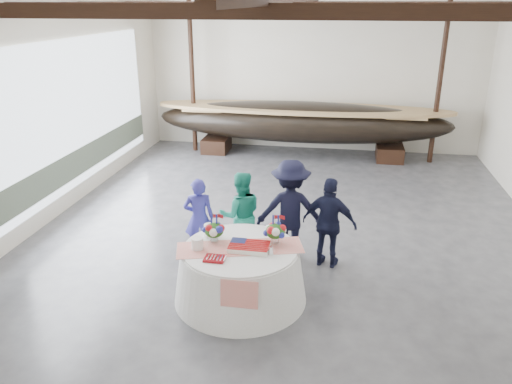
# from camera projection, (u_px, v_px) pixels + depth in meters

# --- Properties ---
(floor) EXTENTS (10.00, 12.00, 0.01)m
(floor) POSITION_uv_depth(u_px,v_px,m) (289.00, 227.00, 10.28)
(floor) COLOR #3D3D42
(floor) RESTS_ON ground
(wall_back) EXTENTS (10.00, 0.02, 4.50)m
(wall_back) POSITION_uv_depth(u_px,v_px,m) (313.00, 75.00, 14.98)
(wall_back) COLOR silver
(wall_back) RESTS_ON ground
(wall_front) EXTENTS (10.00, 0.02, 4.50)m
(wall_front) POSITION_uv_depth(u_px,v_px,m) (211.00, 286.00, 3.96)
(wall_front) COLOR silver
(wall_front) RESTS_ON ground
(wall_left) EXTENTS (0.02, 12.00, 4.50)m
(wall_left) POSITION_uv_depth(u_px,v_px,m) (50.00, 110.00, 10.28)
(wall_left) COLOR silver
(wall_left) RESTS_ON ground
(pavilion_structure) EXTENTS (9.80, 11.76, 4.50)m
(pavilion_structure) POSITION_uv_depth(u_px,v_px,m) (299.00, 20.00, 9.63)
(pavilion_structure) COLOR black
(pavilion_structure) RESTS_ON ground
(open_bay) EXTENTS (0.03, 7.00, 3.20)m
(open_bay) POSITION_uv_depth(u_px,v_px,m) (80.00, 120.00, 11.34)
(open_bay) COLOR silver
(open_bay) RESTS_ON ground
(longboat_display) EXTENTS (8.64, 1.73, 1.62)m
(longboat_display) POSITION_uv_depth(u_px,v_px,m) (301.00, 122.00, 14.62)
(longboat_display) COLOR black
(longboat_display) RESTS_ON ground
(banquet_table) EXTENTS (2.05, 2.05, 0.88)m
(banquet_table) POSITION_uv_depth(u_px,v_px,m) (240.00, 273.00, 7.67)
(banquet_table) COLOR silver
(banquet_table) RESTS_ON ground
(tabletop_items) EXTENTS (1.97, 1.07, 0.40)m
(tabletop_items) POSITION_uv_depth(u_px,v_px,m) (240.00, 235.00, 7.57)
(tabletop_items) COLOR red
(tabletop_items) RESTS_ON banquet_table
(guest_woman_blue) EXTENTS (0.62, 0.49, 1.49)m
(guest_woman_blue) POSITION_uv_depth(u_px,v_px,m) (199.00, 218.00, 8.87)
(guest_woman_blue) COLOR navy
(guest_woman_blue) RESTS_ON ground
(guest_woman_teal) EXTENTS (0.93, 0.82, 1.61)m
(guest_woman_teal) POSITION_uv_depth(u_px,v_px,m) (241.00, 215.00, 8.84)
(guest_woman_teal) COLOR #1A866D
(guest_woman_teal) RESTS_ON ground
(guest_man_left) EXTENTS (1.26, 0.83, 1.84)m
(guest_man_left) POSITION_uv_depth(u_px,v_px,m) (290.00, 210.00, 8.76)
(guest_man_left) COLOR black
(guest_man_left) RESTS_ON ground
(guest_man_right) EXTENTS (1.01, 0.60, 1.61)m
(guest_man_right) POSITION_uv_depth(u_px,v_px,m) (329.00, 223.00, 8.52)
(guest_man_right) COLOR black
(guest_man_right) RESTS_ON ground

